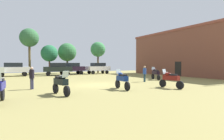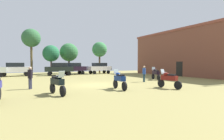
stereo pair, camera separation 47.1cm
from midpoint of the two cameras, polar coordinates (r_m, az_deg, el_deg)
The scene contains 16 objects.
ground_plane at distance 16.19m, azimuth -4.53°, elevation -4.69°, with size 44.00×52.00×0.02m.
brick_building at distance 31.30m, azimuth 23.69°, elevation 4.94°, with size 6.12×20.35×7.14m.
motorcycle_2 at distance 11.35m, azimuth -15.66°, elevation -3.96°, with size 0.75×2.08×1.46m.
motorcycle_5 at distance 13.24m, azimuth 3.40°, elevation -3.03°, with size 0.62×2.11×1.47m.
motorcycle_6 at distance 14.56m, azimuth 18.35°, elevation -2.69°, with size 0.66×2.17×1.45m.
motorcycle_7 at distance 21.54m, azimuth 14.19°, elevation -1.10°, with size 0.86×2.18×1.48m.
car_1 at distance 30.23m, azimuth -27.77°, elevation 0.46°, with size 4.37×1.98×2.00m.
car_3 at distance 29.80m, azimuth -15.78°, elevation 0.60°, with size 4.57×2.63×2.00m.
car_4 at distance 33.23m, azimuth -3.55°, elevation 0.81°, with size 4.50×2.34×2.00m.
car_5 at distance 31.66m, azimuth -11.78°, elevation 0.71°, with size 4.45×2.19×2.00m.
person_1 at distance 18.87m, azimuth 10.77°, elevation -0.83°, with size 0.46×0.46×1.64m.
person_2 at distance 14.56m, azimuth -23.53°, elevation -1.77°, with size 0.48×0.48×1.66m.
tree_3 at distance 33.31m, azimuth -18.26°, elevation 4.95°, with size 2.87×2.87×5.08m.
tree_4 at distance 35.75m, azimuth -3.57°, elevation 6.42°, with size 2.91×2.91×6.11m.
tree_5 at distance 35.28m, azimuth -13.04°, elevation 5.43°, with size 3.41×3.41×5.72m.
tree_6 at distance 32.97m, azimuth -23.72°, elevation 9.09°, with size 3.00×3.00×7.61m.
Camera 2 is at (-5.85, -15.00, 1.91)m, focal length 29.04 mm.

